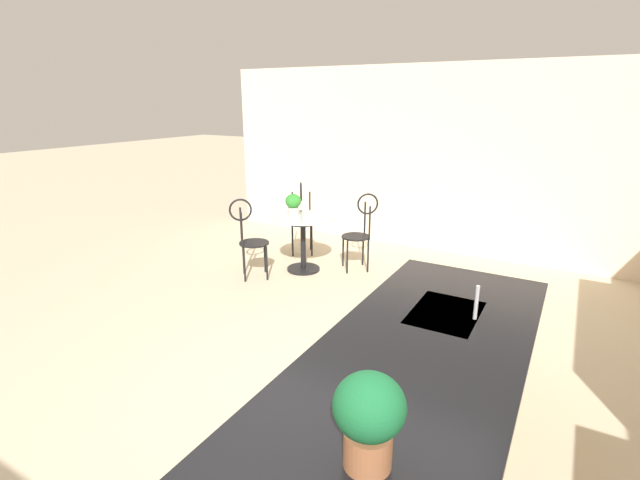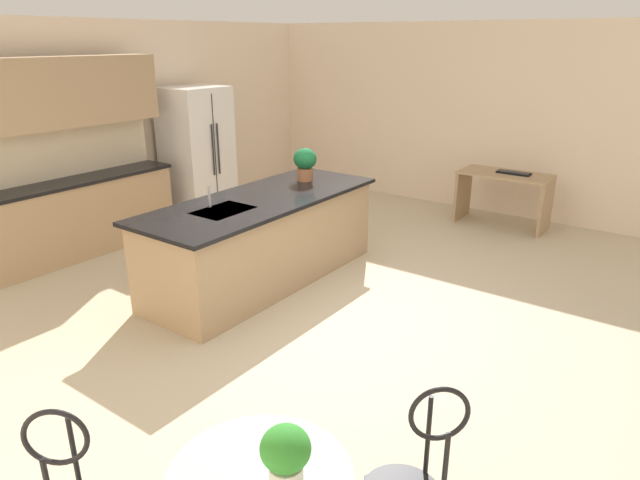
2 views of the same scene
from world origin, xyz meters
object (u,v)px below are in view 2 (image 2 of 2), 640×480
at_px(chair_toward_desk, 415,474).
at_px(keyboard, 514,173).
at_px(writing_desk, 504,190).
at_px(potted_plant_counter_far, 305,162).
at_px(refrigerator, 197,153).
at_px(potted_plant_on_table, 286,455).

xyz_separation_m(chair_toward_desk, keyboard, (5.60, 1.37, 0.18)).
relative_size(writing_desk, potted_plant_counter_far, 3.21).
distance_m(refrigerator, chair_toward_desk, 6.24).
distance_m(refrigerator, potted_plant_on_table, 6.30).
bearing_deg(potted_plant_counter_far, potted_plant_on_table, -143.63).
height_order(writing_desk, potted_plant_on_table, potted_plant_on_table).
distance_m(chair_toward_desk, potted_plant_on_table, 0.71).
relative_size(keyboard, potted_plant_on_table, 1.51).
distance_m(chair_toward_desk, writing_desk, 5.77).
bearing_deg(keyboard, potted_plant_on_table, -170.25).
height_order(refrigerator, potted_plant_counter_far, refrigerator).
relative_size(chair_toward_desk, potted_plant_counter_far, 2.79).
bearing_deg(chair_toward_desk, potted_plant_counter_far, 44.12).
distance_m(refrigerator, keyboard, 4.39).
relative_size(chair_toward_desk, potted_plant_on_table, 3.57).
height_order(chair_toward_desk, writing_desk, chair_toward_desk).
bearing_deg(writing_desk, keyboard, -78.69).
xyz_separation_m(writing_desk, potted_plant_counter_far, (-2.50, 1.51, 0.63)).
xyz_separation_m(refrigerator, chair_toward_desk, (-3.44, -5.19, -0.35)).
bearing_deg(potted_plant_counter_far, keyboard, -32.61).
bearing_deg(refrigerator, potted_plant_counter_far, -99.32).
xyz_separation_m(chair_toward_desk, potted_plant_counter_far, (3.08, 2.98, 0.56)).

